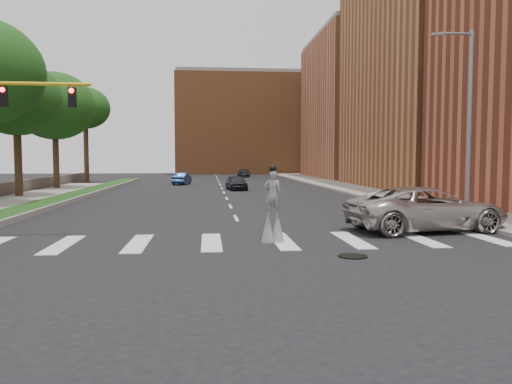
# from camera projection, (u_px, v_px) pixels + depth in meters

# --- Properties ---
(ground_plane) EXTENTS (160.00, 160.00, 0.00)m
(ground_plane) POSITION_uv_depth(u_px,v_px,m) (250.00, 247.00, 16.93)
(ground_plane) COLOR black
(ground_plane) RESTS_ON ground
(grass_median) EXTENTS (2.00, 60.00, 0.25)m
(grass_median) POSITION_uv_depth(u_px,v_px,m) (66.00, 198.00, 35.66)
(grass_median) COLOR #163B11
(grass_median) RESTS_ON ground
(median_curb) EXTENTS (0.20, 60.00, 0.28)m
(median_curb) POSITION_uv_depth(u_px,v_px,m) (81.00, 198.00, 35.76)
(median_curb) COLOR gray
(median_curb) RESTS_ON ground
(sidewalk_right) EXTENTS (5.00, 90.00, 0.18)m
(sidewalk_right) POSITION_uv_depth(u_px,v_px,m) (369.00, 191.00, 42.96)
(sidewalk_right) COLOR gray
(sidewalk_right) RESTS_ON ground
(manhole) EXTENTS (0.90, 0.90, 0.04)m
(manhole) POSITION_uv_depth(u_px,v_px,m) (353.00, 256.00, 15.24)
(manhole) COLOR black
(manhole) RESTS_ON ground
(building_mid) EXTENTS (16.00, 22.00, 24.00)m
(building_mid) POSITION_uv_depth(u_px,v_px,m) (450.00, 64.00, 48.02)
(building_mid) COLOR #A55F34
(building_mid) RESTS_ON ground
(building_far) EXTENTS (16.00, 22.00, 20.00)m
(building_far) POSITION_uv_depth(u_px,v_px,m) (369.00, 109.00, 71.99)
(building_far) COLOR #BC6845
(building_far) RESTS_ON ground
(building_backdrop) EXTENTS (26.00, 14.00, 18.00)m
(building_backdrop) POSITION_uv_depth(u_px,v_px,m) (246.00, 126.00, 94.33)
(building_backdrop) COLOR #A55F34
(building_backdrop) RESTS_ON ground
(streetlight) EXTENTS (2.05, 0.20, 9.00)m
(streetlight) POSITION_uv_depth(u_px,v_px,m) (468.00, 118.00, 23.61)
(streetlight) COLOR slate
(streetlight) RESTS_ON ground
(stilt_performer) EXTENTS (0.84, 0.55, 2.76)m
(stilt_performer) POSITION_uv_depth(u_px,v_px,m) (273.00, 213.00, 17.82)
(stilt_performer) COLOR #352315
(stilt_performer) RESTS_ON ground
(suv_crossing) EXTENTS (6.90, 3.86, 1.82)m
(suv_crossing) POSITION_uv_depth(u_px,v_px,m) (426.00, 209.00, 20.59)
(suv_crossing) COLOR #AAA8A1
(suv_crossing) RESTS_ON ground
(car_near) EXTENTS (2.08, 4.22, 1.38)m
(car_near) POSITION_uv_depth(u_px,v_px,m) (236.00, 183.00, 46.28)
(car_near) COLOR black
(car_near) RESTS_ON ground
(car_mid) EXTENTS (2.09, 4.19, 1.32)m
(car_mid) POSITION_uv_depth(u_px,v_px,m) (182.00, 179.00, 55.48)
(car_mid) COLOR navy
(car_mid) RESTS_ON ground
(car_far) EXTENTS (2.36, 4.47, 1.24)m
(car_far) POSITION_uv_depth(u_px,v_px,m) (244.00, 173.00, 75.85)
(car_far) COLOR black
(car_far) RESTS_ON ground
(tree_3) EXTENTS (6.52, 6.52, 10.17)m
(tree_3) POSITION_uv_depth(u_px,v_px,m) (16.00, 98.00, 36.52)
(tree_3) COLOR #352315
(tree_3) RESTS_ON ground
(tree_4) EXTENTS (7.34, 7.34, 10.90)m
(tree_4) POSITION_uv_depth(u_px,v_px,m) (55.00, 106.00, 46.15)
(tree_4) COLOR #352315
(tree_4) RESTS_ON ground
(tree_5) EXTENTS (5.69, 5.69, 11.18)m
(tree_5) POSITION_uv_depth(u_px,v_px,m) (85.00, 109.00, 57.96)
(tree_5) COLOR #352315
(tree_5) RESTS_ON ground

